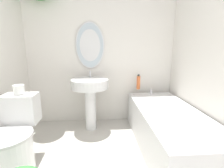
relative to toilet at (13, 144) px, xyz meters
name	(u,v)px	position (x,y,z in m)	size (l,w,h in m)	color
wall_back	(90,37)	(0.71, 1.14, 1.07)	(2.43, 0.44, 2.40)	silver
toilet	(13,144)	(0.00, 0.00, 0.00)	(0.44, 0.64, 0.73)	white
pedestal_sink	(90,92)	(0.70, 0.84, 0.28)	(0.54, 0.54, 0.87)	white
bathtub	(168,128)	(1.66, 0.28, -0.05)	(0.70, 1.63, 0.57)	silver
shampoo_bottle	(138,82)	(1.46, 1.03, 0.37)	(0.06, 0.06, 0.24)	#DB6633
toilet_paper_roll	(19,90)	(0.00, 0.24, 0.48)	(0.11, 0.11, 0.10)	white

